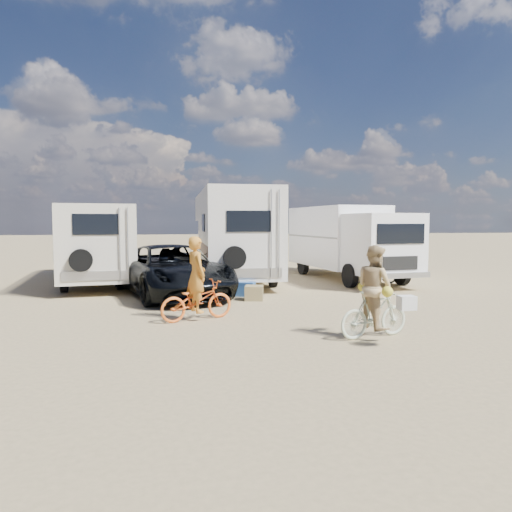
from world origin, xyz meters
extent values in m
plane|color=tan|center=(0.00, 0.00, 0.00)|extent=(140.00, 140.00, 0.00)
imported|color=black|center=(-2.39, 3.78, 0.75)|extent=(3.97, 5.87, 1.49)
imported|color=orange|center=(-1.85, 0.18, 0.44)|extent=(1.77, 1.12, 0.88)
imported|color=beige|center=(1.34, -1.99, 0.45)|extent=(1.55, 0.76, 0.90)
imported|color=#C37B27|center=(-1.85, 0.18, 0.84)|extent=(0.59, 0.71, 1.68)
imported|color=tan|center=(1.34, -1.99, 0.78)|extent=(0.75, 0.88, 1.56)
imported|color=#272826|center=(4.62, 5.21, 0.44)|extent=(1.76, 1.00, 0.87)
cube|color=#274C87|center=(-0.26, 3.23, 0.21)|extent=(0.63, 0.56, 0.42)
cube|color=olive|center=(-0.14, 2.53, 0.20)|extent=(0.60, 0.60, 0.40)
camera|label=1|loc=(-2.40, -10.04, 2.18)|focal=32.56mm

